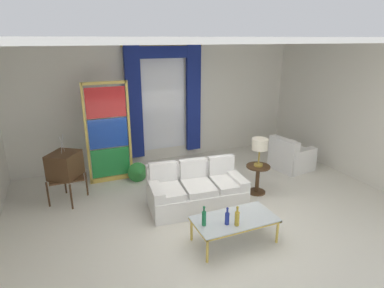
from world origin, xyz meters
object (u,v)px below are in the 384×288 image
at_px(bottle_blue_decanter, 204,218).
at_px(round_side_table, 258,177).
at_px(vintage_tv, 65,166).
at_px(stained_glass_divider, 109,135).
at_px(coffee_table, 235,220).
at_px(bottle_crystal_tall, 237,218).
at_px(bottle_amber_squat, 227,218).
at_px(armchair_white, 290,158).
at_px(peacock_figurine, 139,173).
at_px(table_lamp_brass, 260,145).
at_px(couch_white_long, 195,190).

bearing_deg(bottle_blue_decanter, round_side_table, 35.26).
height_order(vintage_tv, stained_glass_divider, stained_glass_divider).
xyz_separation_m(coffee_table, vintage_tv, (-2.31, 2.41, 0.35)).
distance_m(bottle_crystal_tall, bottle_amber_squat, 0.15).
bearing_deg(vintage_tv, round_side_table, -17.54).
height_order(coffee_table, stained_glass_divider, stained_glass_divider).
xyz_separation_m(bottle_crystal_tall, armchair_white, (2.79, 2.21, -0.25)).
bearing_deg(bottle_amber_squat, round_side_table, 43.13).
bearing_deg(stained_glass_divider, bottle_amber_squat, -69.26).
bearing_deg(bottle_blue_decanter, armchair_white, 32.04).
distance_m(bottle_amber_squat, peacock_figurine, 2.87).
xyz_separation_m(bottle_blue_decanter, stained_glass_divider, (-0.86, 3.03, 0.52)).
height_order(bottle_blue_decanter, table_lamp_brass, table_lamp_brass).
bearing_deg(bottle_crystal_tall, bottle_blue_decanter, 157.52).
bearing_deg(bottle_amber_squat, bottle_crystal_tall, -34.56).
xyz_separation_m(bottle_amber_squat, peacock_figurine, (-0.66, 2.78, -0.30)).
height_order(stained_glass_divider, round_side_table, stained_glass_divider).
bearing_deg(bottle_amber_squat, coffee_table, 26.78).
bearing_deg(coffee_table, peacock_figurine, 107.51).
bearing_deg(stained_glass_divider, armchair_white, -13.69).
height_order(couch_white_long, round_side_table, couch_white_long).
distance_m(coffee_table, bottle_blue_decanter, 0.54).
height_order(coffee_table, bottle_blue_decanter, bottle_blue_decanter).
bearing_deg(bottle_blue_decanter, stained_glass_divider, 105.79).
relative_size(bottle_crystal_tall, peacock_figurine, 0.52).
height_order(couch_white_long, bottle_crystal_tall, couch_white_long).
height_order(couch_white_long, table_lamp_brass, table_lamp_brass).
xyz_separation_m(armchair_white, peacock_figurine, (-3.57, 0.65, -0.07)).
xyz_separation_m(coffee_table, bottle_amber_squat, (-0.19, -0.10, 0.15)).
distance_m(bottle_crystal_tall, table_lamp_brass, 2.04).
bearing_deg(vintage_tv, couch_white_long, -26.19).
xyz_separation_m(couch_white_long, stained_glass_divider, (-1.29, 1.72, 0.75)).
height_order(bottle_crystal_tall, stained_glass_divider, stained_glass_divider).
xyz_separation_m(stained_glass_divider, table_lamp_brass, (2.65, -1.76, -0.03)).
height_order(bottle_amber_squat, armchair_white, armchair_white).
distance_m(bottle_blue_decanter, vintage_tv, 3.00).
relative_size(bottle_blue_decanter, bottle_amber_squat, 1.13).
bearing_deg(couch_white_long, peacock_figurine, 118.96).
bearing_deg(bottle_amber_squat, table_lamp_brass, 43.13).
bearing_deg(table_lamp_brass, couch_white_long, 178.38).
relative_size(bottle_crystal_tall, vintage_tv, 0.23).
xyz_separation_m(peacock_figurine, round_side_table, (2.12, -1.41, 0.14)).
bearing_deg(bottle_blue_decanter, vintage_tv, 126.82).
xyz_separation_m(coffee_table, bottle_blue_decanter, (-0.52, 0.01, 0.16)).
bearing_deg(coffee_table, bottle_crystal_tall, -111.32).
distance_m(coffee_table, bottle_amber_squat, 0.26).
bearing_deg(stained_glass_divider, table_lamp_brass, -33.65).
distance_m(bottle_blue_decanter, peacock_figurine, 2.71).
bearing_deg(stained_glass_divider, peacock_figurine, -33.68).
bearing_deg(table_lamp_brass, vintage_tv, 162.46).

